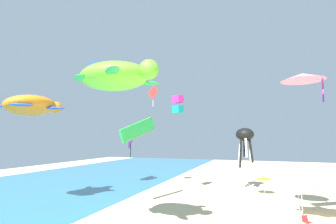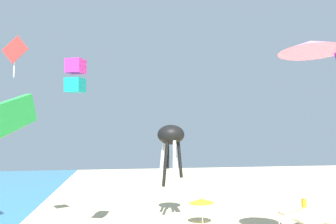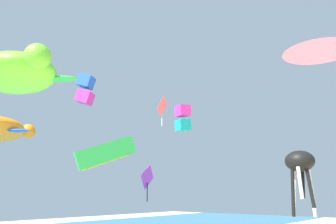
% 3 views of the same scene
% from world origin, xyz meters
% --- Properties ---
extents(kite_parafoil_green, '(4.60, 1.98, 2.86)m').
position_xyz_m(kite_parafoil_green, '(-1.20, 17.37, 7.64)').
color(kite_parafoil_green, green).
extents(kite_diamond_red, '(0.92, 2.01, 3.11)m').
position_xyz_m(kite_diamond_red, '(7.70, 19.55, 13.20)').
color(kite_diamond_red, red).
extents(kite_box_magenta, '(1.41, 1.38, 2.26)m').
position_xyz_m(kite_box_magenta, '(5.23, 15.07, 11.05)').
color(kite_box_magenta, '#E02D9E').
extents(kite_delta_pink, '(4.32, 4.32, 2.72)m').
position_xyz_m(kite_delta_pink, '(-0.70, 1.98, 11.96)').
color(kite_delta_pink, pink).
extents(kite_octopus_black, '(2.40, 2.40, 5.32)m').
position_xyz_m(kite_octopus_black, '(11.20, 7.45, 7.05)').
color(kite_octopus_black, black).
extents(kite_turtle_lime, '(5.51, 6.26, 1.86)m').
position_xyz_m(kite_turtle_lime, '(-9.76, 14.81, 10.92)').
color(kite_turtle_lime, '#66D82D').
extents(kite_diamond_purple, '(2.89, 0.78, 4.22)m').
position_xyz_m(kite_diamond_purple, '(11.75, 25.17, 6.45)').
color(kite_diamond_purple, purple).
extents(kite_box_blue, '(2.04, 2.16, 3.31)m').
position_xyz_m(kite_box_blue, '(2.86, 25.81, 15.18)').
color(kite_box_blue, blue).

